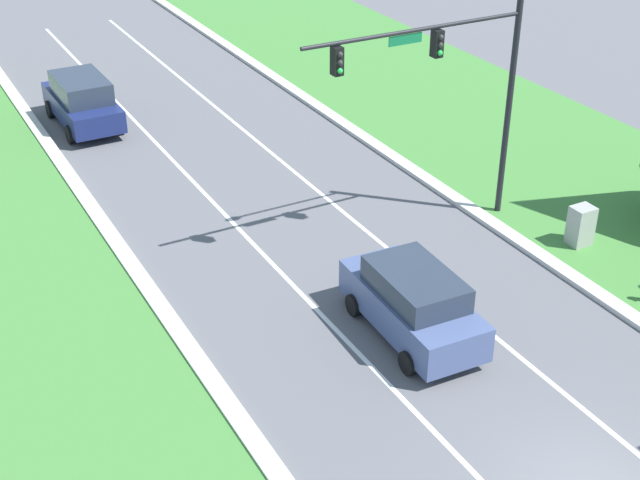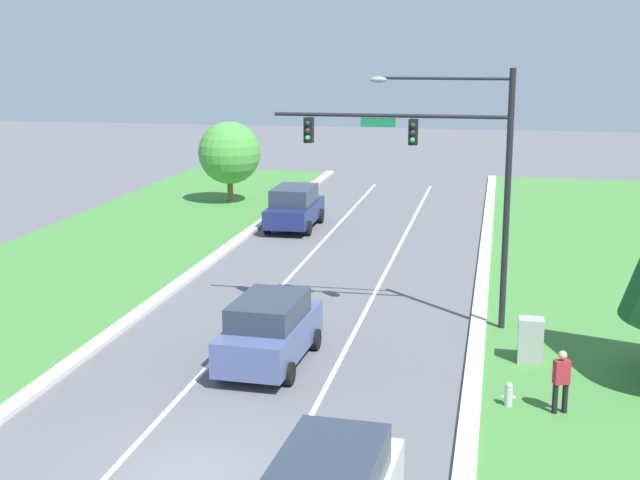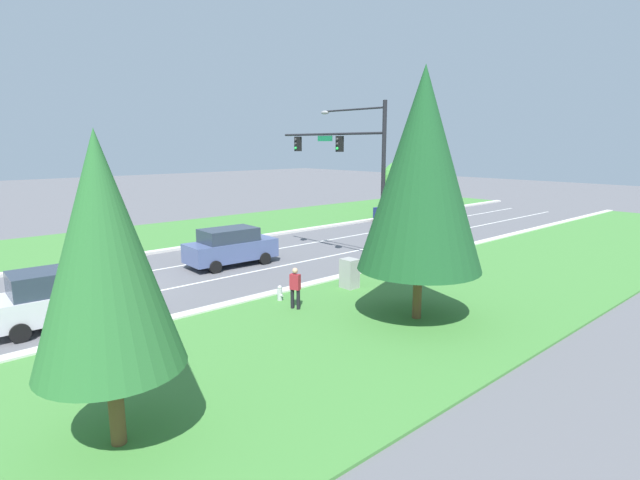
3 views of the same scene
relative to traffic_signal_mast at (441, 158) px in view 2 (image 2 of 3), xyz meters
The scene contains 9 objects.
ground_plane 13.31m from the traffic_signal_mast, 110.75° to the right, with size 160.00×160.00×0.00m, color #5B5B60.
lane_stripe_inner_left 13.99m from the traffic_signal_mast, 118.26° to the right, with size 0.14×81.00×0.01m.
traffic_signal_mast is the anchor object (origin of this frame).
navy_suv 16.99m from the traffic_signal_mast, 119.37° to the left, with size 2.29×5.08×2.11m.
slate_blue_suv 7.71m from the traffic_signal_mast, 134.48° to the right, with size 2.29×4.78×1.98m.
utility_cabinet 6.36m from the traffic_signal_mast, 46.34° to the right, with size 0.70×0.60×1.37m.
pedestrian 8.74m from the traffic_signal_mast, 61.97° to the right, with size 0.43×0.34×1.69m.
fire_hydrant 8.51m from the traffic_signal_mast, 70.40° to the right, with size 0.34×0.20×0.70m.
oak_near_left_tree 24.36m from the traffic_signal_mast, 123.05° to the left, with size 3.53×3.53×4.71m.
Camera 2 is at (6.10, -16.55, 8.99)m, focal length 50.00 mm.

